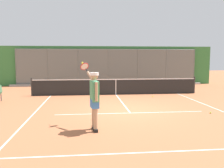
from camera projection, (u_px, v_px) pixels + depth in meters
name	position (u px, v px, depth m)	size (l,w,h in m)	color
ground_plane	(129.00, 111.00, 10.20)	(60.00, 60.00, 0.00)	#A8603D
court_line_markings	(132.00, 115.00, 9.46)	(7.87, 9.07, 0.01)	white
fence_backdrop	(108.00, 66.00, 20.15)	(17.62, 1.37, 3.19)	slate
tennis_net	(116.00, 87.00, 14.63)	(10.11, 0.09, 1.07)	#2D2D2D
tennis_player	(94.00, 96.00, 7.34)	(0.63, 1.42, 2.11)	black
tennis_ball_near_net	(210.00, 113.00, 9.69)	(0.07, 0.07, 0.07)	#C1D138
tennis_ball_mid_court	(153.00, 96.00, 13.74)	(0.07, 0.07, 0.07)	#CCDB33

